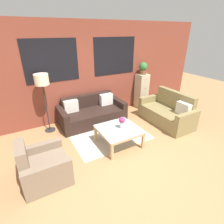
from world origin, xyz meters
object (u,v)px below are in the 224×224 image
Objects in this scene: floor_lamp at (42,83)px; potted_plant at (143,68)px; coffee_table at (119,131)px; couch_dark at (92,113)px; armchair_corner at (43,167)px; settee_vintage at (167,113)px; flower_vase at (122,122)px; drawer_cabinet at (141,91)px.

potted_plant is at bearing 1.97° from floor_lamp.
potted_plant is at bearing 40.02° from coffee_table.
couch_dark is 2.27× the size of armchair_corner.
flower_vase is (-1.76, -0.25, 0.29)m from settee_vintage.
armchair_corner is at bearing -171.80° from flower_vase.
couch_dark is 1.61× the size of drawer_cabinet.
settee_vintage reaches higher than couch_dark.
settee_vintage is 5.62× the size of flower_vase.
coffee_table is at bearing -172.33° from settee_vintage.
couch_dark is 2.11× the size of coffee_table.
flower_vase is at bearing -4.91° from coffee_table.
couch_dark is at bearing -173.62° from drawer_cabinet.
coffee_table is at bearing -139.98° from drawer_cabinet.
flower_vase reaches higher than coffee_table.
couch_dark is 1.19× the size of settee_vintage.
settee_vintage is 3.64m from armchair_corner.
floor_lamp is at bearing -178.03° from drawer_cabinet.
coffee_table is at bearing 8.77° from armchair_corner.
coffee_table is 2.31× the size of potted_plant.
settee_vintage is 1.91× the size of armchair_corner.
potted_plant is 1.37× the size of flower_vase.
floor_lamp is at bearing 174.75° from couch_dark.
drawer_cabinet is 4.14× the size of flower_vase.
armchair_corner is 1.78m from coffee_table.
armchair_corner is (-1.67, -1.65, -0.00)m from couch_dark.
armchair_corner is 2.15× the size of potted_plant.
coffee_table is 0.25m from flower_vase.
couch_dark is at bearing 93.86° from coffee_table.
couch_dark is at bearing -173.62° from potted_plant.
armchair_corner is at bearing -152.95° from drawer_cabinet.
couch_dark is 2.24m from settee_vintage.
flower_vase is at bearing -138.67° from potted_plant.
drawer_cabinet is (0.07, 1.35, 0.28)m from settee_vintage.
drawer_cabinet is at bearing 1.97° from floor_lamp.
drawer_cabinet is at bearing 87.16° from settee_vintage.
floor_lamp is at bearing 75.89° from armchair_corner.
settee_vintage is 1.80m from flower_vase.
potted_plant reaches higher than floor_lamp.
settee_vintage is 1.86m from coffee_table.
flower_vase is (1.40, -1.50, -0.75)m from floor_lamp.
couch_dark is 4.88× the size of potted_plant.
armchair_corner is 2.94× the size of flower_vase.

